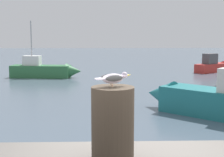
# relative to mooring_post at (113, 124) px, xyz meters

# --- Properties ---
(mooring_post) EXTENTS (0.43, 0.43, 0.75)m
(mooring_post) POSITION_rel_mooring_post_xyz_m (0.00, 0.00, 0.00)
(mooring_post) COLOR #382D23
(mooring_post) RESTS_ON harbor_quay
(seagull) EXTENTS (0.37, 0.21, 0.14)m
(seagull) POSITION_rel_mooring_post_xyz_m (0.01, 0.00, 0.47)
(seagull) COLOR tan
(seagull) RESTS_ON mooring_post
(boat_green) EXTENTS (4.72, 1.58, 3.75)m
(boat_green) POSITION_rel_mooring_post_xyz_m (-3.76, 18.42, -1.52)
(boat_green) COLOR #2D6B3D
(boat_green) RESTS_ON ground_plane
(boat_teal) EXTENTS (4.60, 4.35, 1.79)m
(boat_teal) POSITION_rel_mooring_post_xyz_m (3.71, 8.07, -1.41)
(boat_teal) COLOR #1E7075
(boat_teal) RESTS_ON ground_plane
(boat_red) EXTENTS (3.51, 2.72, 1.44)m
(boat_red) POSITION_rel_mooring_post_xyz_m (8.35, 21.23, -1.55)
(boat_red) COLOR #B72D28
(boat_red) RESTS_ON ground_plane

